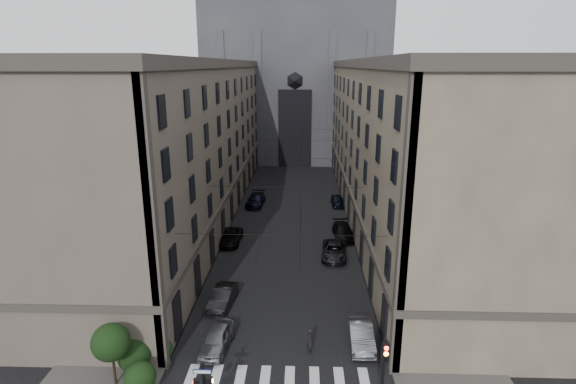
# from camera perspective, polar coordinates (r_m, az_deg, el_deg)

# --- Properties ---
(sidewalk_left) EXTENTS (7.00, 80.00, 0.15)m
(sidewalk_left) POSITION_cam_1_polar(r_m,az_deg,el_deg) (57.79, -10.13, -2.73)
(sidewalk_left) COLOR #383533
(sidewalk_left) RESTS_ON ground
(sidewalk_right) EXTENTS (7.00, 80.00, 0.15)m
(sidewalk_right) POSITION_cam_1_polar(r_m,az_deg,el_deg) (57.28, 10.92, -2.94)
(sidewalk_right) COLOR #383533
(sidewalk_right) RESTS_ON ground
(zebra_crossing) EXTENTS (11.00, 3.20, 0.01)m
(zebra_crossing) POSITION_cam_1_polar(r_m,az_deg,el_deg) (29.06, -1.42, -23.11)
(zebra_crossing) COLOR beige
(zebra_crossing) RESTS_ON ground
(building_left) EXTENTS (13.60, 60.60, 18.85)m
(building_left) POSITION_cam_1_polar(r_m,az_deg,el_deg) (56.27, -13.54, 6.31)
(building_left) COLOR #4E473C
(building_left) RESTS_ON ground
(building_right) EXTENTS (13.60, 60.60, 18.85)m
(building_right) POSITION_cam_1_polar(r_m,az_deg,el_deg) (55.60, 14.43, 6.14)
(building_right) COLOR brown
(building_right) RESTS_ON ground
(gothic_tower) EXTENTS (35.00, 23.00, 58.00)m
(gothic_tower) POSITION_cam_1_polar(r_m,az_deg,el_deg) (92.51, 1.03, 15.59)
(gothic_tower) COLOR #2D2D33
(gothic_tower) RESTS_ON ground
(traffic_light_right) EXTENTS (0.34, 0.50, 5.20)m
(traffic_light_right) POSITION_cam_1_polar(r_m,az_deg,el_deg) (24.93, 12.03, -21.51)
(traffic_light_right) COLOR black
(traffic_light_right) RESTS_ON ground
(shrub_cluster) EXTENTS (3.90, 4.40, 3.90)m
(shrub_cluster) POSITION_cam_1_polar(r_m,az_deg,el_deg) (29.71, -19.48, -18.85)
(shrub_cluster) COLOR black
(shrub_cluster) RESTS_ON sidewalk_left
(tram_wires) EXTENTS (14.00, 60.00, 0.43)m
(tram_wires) POSITION_cam_1_polar(r_m,az_deg,el_deg) (54.32, 0.35, 4.17)
(tram_wires) COLOR black
(tram_wires) RESTS_ON ground
(car_left_near) EXTENTS (2.17, 4.39, 1.44)m
(car_left_near) POSITION_cam_1_polar(r_m,az_deg,el_deg) (31.79, -9.04, -17.88)
(car_left_near) COLOR slate
(car_left_near) RESTS_ON ground
(car_left_midnear) EXTENTS (1.97, 4.45, 1.42)m
(car_left_midnear) POSITION_cam_1_polar(r_m,az_deg,el_deg) (36.51, -8.30, -13.08)
(car_left_midnear) COLOR black
(car_left_midnear) RESTS_ON ground
(car_left_midfar) EXTENTS (2.38, 4.93, 1.36)m
(car_left_midfar) POSITION_cam_1_polar(r_m,az_deg,el_deg) (48.19, -7.38, -5.68)
(car_left_midfar) COLOR black
(car_left_midfar) RESTS_ON ground
(car_left_far) EXTENTS (2.53, 5.43, 1.53)m
(car_left_far) POSITION_cam_1_polar(r_m,az_deg,el_deg) (60.42, -4.13, -1.00)
(car_left_far) COLOR black
(car_left_far) RESTS_ON ground
(car_right_near) EXTENTS (1.57, 4.48, 1.47)m
(car_right_near) POSITION_cam_1_polar(r_m,az_deg,el_deg) (32.23, 9.23, -17.34)
(car_right_near) COLOR slate
(car_right_near) RESTS_ON ground
(car_right_midnear) EXTENTS (2.73, 5.27, 1.42)m
(car_right_midnear) POSITION_cam_1_polar(r_m,az_deg,el_deg) (44.57, 5.87, -7.42)
(car_right_midnear) COLOR black
(car_right_midnear) RESTS_ON ground
(car_right_midfar) EXTENTS (2.36, 5.16, 1.46)m
(car_right_midfar) POSITION_cam_1_polar(r_m,az_deg,el_deg) (49.46, 7.03, -5.03)
(car_right_midfar) COLOR black
(car_right_midfar) RESTS_ON ground
(car_right_far) EXTENTS (1.84, 4.23, 1.42)m
(car_right_far) POSITION_cam_1_polar(r_m,az_deg,el_deg) (60.50, 6.33, -1.10)
(car_right_far) COLOR black
(car_right_far) RESTS_ON ground
(pedestrian) EXTENTS (0.56, 0.73, 1.80)m
(pedestrian) POSITION_cam_1_polar(r_m,az_deg,el_deg) (30.91, 2.83, -18.37)
(pedestrian) COLOR black
(pedestrian) RESTS_ON ground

